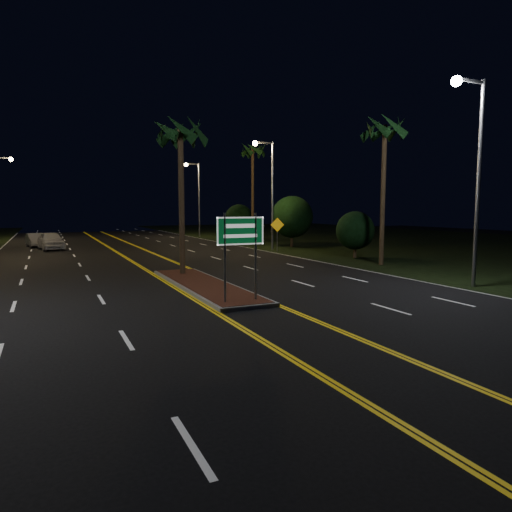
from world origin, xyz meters
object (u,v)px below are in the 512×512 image
streetlight_left_far (0,188)px  car_near (51,239)px  streetlight_right_near (473,158)px  streetlight_right_far (196,191)px  median_island (204,285)px  streetlight_right_mid (268,182)px  shrub_mid (292,217)px  shrub_near (355,230)px  car_far (35,239)px  shrub_far (239,219)px  palm_right_near (385,130)px  palm_right_far (253,152)px  warning_sign (277,229)px  highway_sign (240,239)px  palm_median (180,133)px

streetlight_left_far → car_near: bearing=-71.3°
streetlight_right_near → car_near: streetlight_right_near is taller
streetlight_right_near → streetlight_right_far: same height
median_island → streetlight_right_far: (10.61, 35.00, 5.57)m
median_island → streetlight_right_near: 12.99m
streetlight_right_mid → shrub_mid: bearing=30.6°
shrub_near → car_far: shrub_near is taller
streetlight_right_near → streetlight_right_mid: 20.00m
shrub_far → palm_right_near: bearing=-92.9°
car_far → streetlight_right_near: bearing=-70.5°
streetlight_left_far → shrub_near: bearing=-51.2°
palm_right_far → streetlight_right_near: bearing=-94.5°
shrub_near → palm_right_far: bearing=92.5°
shrub_far → car_far: shrub_far is taller
streetlight_right_mid → car_near: bearing=153.4°
streetlight_right_mid → car_near: 19.15m
car_near → warning_sign: 19.34m
warning_sign → shrub_far: bearing=86.1°
highway_sign → palm_median: (0.00, 7.70, 4.87)m
median_island → car_near: car_near is taller
streetlight_right_mid → car_near: (-16.59, 8.30, -4.77)m
palm_right_far → shrub_far: 9.13m
streetlight_left_far → streetlight_right_near: same height
streetlight_right_far → shrub_far: size_ratio=2.27×
shrub_mid → warning_sign: bearing=-134.2°
palm_median → warning_sign: (10.80, 10.21, -5.47)m
palm_right_near → warning_sign: (-1.70, 10.71, -6.41)m
streetlight_left_far → median_island: bearing=-74.0°
shrub_mid → shrub_far: size_ratio=1.17×
streetlight_right_mid → shrub_near: bearing=-70.2°
streetlight_left_far → car_near: size_ratio=1.69×
palm_right_far → shrub_mid: (1.20, -6.00, -6.42)m
highway_sign → car_far: highway_sign is taller
palm_right_far → car_far: palm_right_far is taller
median_island → highway_sign: size_ratio=3.20×
shrub_far → warning_sign: shrub_far is taller
streetlight_left_far → shrub_far: size_ratio=2.27×
palm_right_far → shrub_mid: 8.87m
car_far → streetlight_right_mid: bearing=-43.8°
median_island → shrub_far: (13.80, 29.00, 2.25)m
median_island → palm_right_far: (12.80, 23.00, 9.06)m
streetlight_right_mid → palm_right_near: size_ratio=0.97×
median_island → streetlight_right_mid: 19.20m
shrub_far → car_far: 21.17m
car_near → warning_sign: warning_sign is taller
shrub_near → warning_sign: 7.24m
streetlight_right_far → median_island: bearing=-106.9°
streetlight_right_far → shrub_far: streetlight_right_far is taller
palm_median → shrub_near: 14.93m
palm_right_near → shrub_far: size_ratio=2.35×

